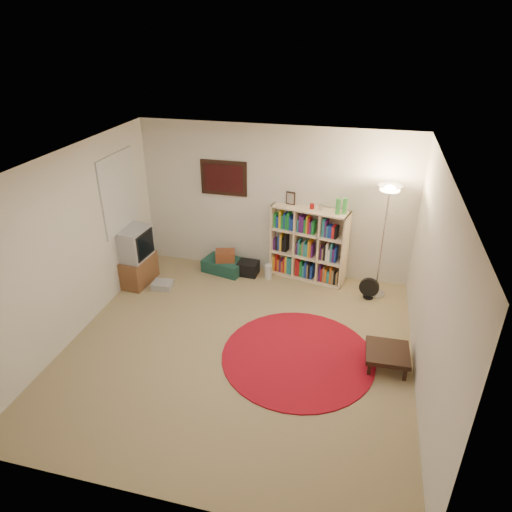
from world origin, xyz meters
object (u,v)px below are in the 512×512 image
(bookshelf, at_px, (308,245))
(floor_lamp, at_px, (388,206))
(tv_stand, at_px, (134,257))
(side_table, at_px, (388,353))
(suitcase, at_px, (224,265))
(floor_fan, at_px, (369,288))

(bookshelf, xyz_separation_m, floor_lamp, (1.16, -0.30, 0.90))
(tv_stand, bearing_deg, side_table, -11.60)
(suitcase, relative_size, side_table, 1.40)
(tv_stand, distance_m, suitcase, 1.52)
(tv_stand, relative_size, suitcase, 1.28)
(bookshelf, xyz_separation_m, side_table, (1.31, -2.02, -0.40))
(floor_fan, relative_size, side_table, 0.65)
(tv_stand, bearing_deg, suitcase, 33.02)
(tv_stand, xyz_separation_m, suitcase, (1.30, 0.70, -0.36))
(floor_lamp, bearing_deg, floor_fan, -127.90)
(floor_fan, xyz_separation_m, suitcase, (-2.46, 0.29, -0.07))
(bookshelf, distance_m, floor_lamp, 1.50)
(suitcase, bearing_deg, floor_fan, 6.39)
(bookshelf, distance_m, suitcase, 1.51)
(floor_fan, relative_size, suitcase, 0.46)
(floor_lamp, xyz_separation_m, side_table, (0.15, -1.72, -1.30))
(floor_lamp, bearing_deg, side_table, -84.85)
(floor_lamp, xyz_separation_m, floor_fan, (-0.11, -0.14, -1.33))
(tv_stand, bearing_deg, floor_fan, 10.80)
(floor_lamp, distance_m, floor_fan, 1.34)
(floor_lamp, xyz_separation_m, tv_stand, (-3.87, -0.55, -1.04))
(floor_lamp, relative_size, suitcase, 2.37)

